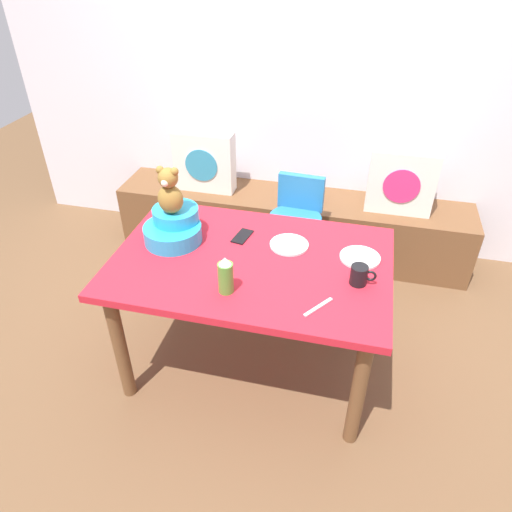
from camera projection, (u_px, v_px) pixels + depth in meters
ground_plane at (252, 362)px, 2.77m from camera, size 8.00×8.00×0.00m
back_wall at (304, 68)px, 3.19m from camera, size 4.40×0.10×2.60m
window_bench at (290, 224)px, 3.59m from camera, size 2.60×0.44×0.46m
pillow_floral_left at (204, 162)px, 3.44m from camera, size 0.44×0.15×0.44m
pillow_floral_right at (401, 182)px, 3.17m from camera, size 0.44×0.15×0.44m
book_stack at (306, 194)px, 3.42m from camera, size 0.20×0.14×0.07m
dining_table at (251, 275)px, 2.40m from camera, size 1.37×0.91×0.74m
highchair at (295, 221)px, 3.06m from camera, size 0.34×0.46×0.79m
infant_seat_teal at (174, 227)px, 2.45m from camera, size 0.30×0.33×0.16m
teddy_bear at (170, 192)px, 2.33m from camera, size 0.13×0.12×0.25m
ketchup_bottle at (226, 276)px, 2.09m from camera, size 0.07×0.07×0.18m
coffee_mug at (359, 275)px, 2.15m from camera, size 0.12×0.08×0.09m
dinner_plate_near at (289, 245)px, 2.43m from camera, size 0.20×0.20×0.01m
dinner_plate_far at (360, 257)px, 2.34m from camera, size 0.20×0.20×0.01m
cell_phone at (242, 236)px, 2.50m from camera, size 0.10×0.15×0.01m
table_fork at (318, 307)px, 2.04m from camera, size 0.11×0.15×0.01m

